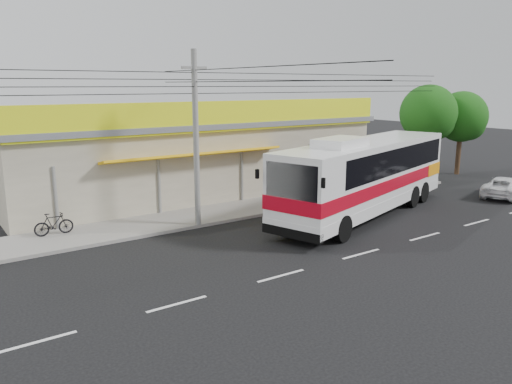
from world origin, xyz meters
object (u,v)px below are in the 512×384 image
Objects in this scene: coach_bus at (368,171)px; tree_near at (430,115)px; utility_pole at (194,82)px; tree_far at (463,118)px; motorbike_dark at (54,224)px; white_car at (505,187)px.

coach_bus is 2.10× the size of tree_near.
utility_pole is at bearing -173.97° from tree_near.
tree_near reaches higher than tree_far.
white_car reaches higher than motorbike_dark.
white_car is at bearing -127.53° from tree_far.
utility_pole is at bearing 144.51° from coach_bus.
motorbike_dark is 0.27× the size of tree_far.
coach_bus is at bearing -156.85° from tree_near.
coach_bus is at bearing -106.80° from motorbike_dark.
tree_near is (25.70, 0.00, 3.80)m from motorbike_dark.
motorbike_dark is 0.05× the size of utility_pole.
tree_far reaches higher than white_car.
utility_pole is (-18.07, 4.70, 6.06)m from white_car.
white_car is at bearing -104.02° from tree_near.
utility_pole reaches higher than coach_bus.
utility_pole reaches higher than motorbike_dark.
motorbike_dark is 25.98m from tree_near.
tree_near is at bearing 6.37° from coach_bus.
tree_near is (1.70, 6.79, 3.85)m from white_car.
tree_far is at bearing -89.12° from motorbike_dark.
tree_near reaches higher than white_car.
tree_near is at bearing 167.64° from tree_far.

